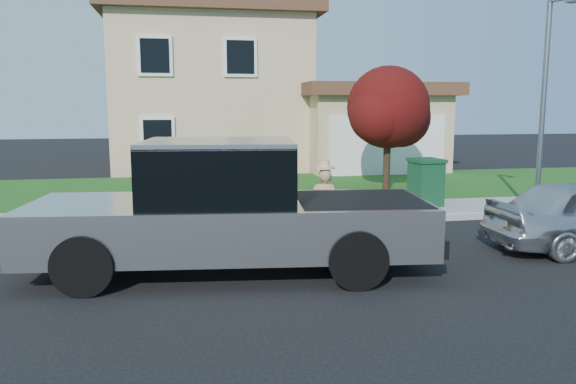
# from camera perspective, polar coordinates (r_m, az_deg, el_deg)

# --- Properties ---
(ground) EXTENTS (80.00, 80.00, 0.00)m
(ground) POSITION_cam_1_polar(r_m,az_deg,el_deg) (10.04, -3.13, -7.24)
(ground) COLOR black
(ground) RESTS_ON ground
(curb) EXTENTS (40.00, 0.20, 0.12)m
(curb) POSITION_cam_1_polar(r_m,az_deg,el_deg) (12.96, -0.40, -3.28)
(curb) COLOR gray
(curb) RESTS_ON ground
(sidewalk) EXTENTS (40.00, 2.00, 0.15)m
(sidewalk) POSITION_cam_1_polar(r_m,az_deg,el_deg) (14.02, -1.19, -2.29)
(sidewalk) COLOR gray
(sidewalk) RESTS_ON ground
(lawn) EXTENTS (40.00, 7.00, 0.10)m
(lawn) POSITION_cam_1_polar(r_m,az_deg,el_deg) (18.41, -3.46, 0.29)
(lawn) COLOR #1C4814
(lawn) RESTS_ON ground
(house) EXTENTS (14.00, 11.30, 6.85)m
(house) POSITION_cam_1_polar(r_m,az_deg,el_deg) (26.08, -5.00, 9.65)
(house) COLOR tan
(house) RESTS_ON ground
(pickup_truck) EXTENTS (6.93, 2.99, 2.21)m
(pickup_truck) POSITION_cam_1_polar(r_m,az_deg,el_deg) (9.38, -6.10, -1.95)
(pickup_truck) COLOR black
(pickup_truck) RESTS_ON ground
(woman) EXTENTS (0.64, 0.50, 1.71)m
(woman) POSITION_cam_1_polar(r_m,az_deg,el_deg) (11.16, 3.69, -1.36)
(woman) COLOR tan
(woman) RESTS_ON ground
(ornamental_tree) EXTENTS (2.83, 2.55, 3.89)m
(ornamental_tree) POSITION_cam_1_polar(r_m,az_deg,el_deg) (17.90, 10.24, 8.07)
(ornamental_tree) COLOR black
(ornamental_tree) RESTS_ON lawn
(trash_bin) EXTENTS (0.82, 0.93, 1.24)m
(trash_bin) POSITION_cam_1_polar(r_m,az_deg,el_deg) (15.25, 13.81, 1.03)
(trash_bin) COLOR #103C21
(trash_bin) RESTS_ON sidewalk
(street_lamp) EXTENTS (0.42, 0.68, 5.24)m
(street_lamp) POSITION_cam_1_polar(r_m,az_deg,el_deg) (14.70, 24.74, 8.86)
(street_lamp) COLOR slate
(street_lamp) RESTS_ON ground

